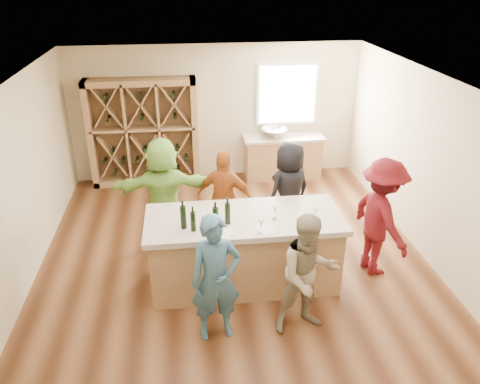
{
  "coord_description": "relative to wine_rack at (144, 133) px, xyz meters",
  "views": [
    {
      "loc": [
        -0.67,
        -5.99,
        4.22
      ],
      "look_at": [
        0.1,
        0.2,
        1.15
      ],
      "focal_mm": 35.0,
      "sensor_mm": 36.0,
      "label": 1
    }
  ],
  "objects": [
    {
      "name": "floor",
      "position": [
        1.5,
        -3.27,
        -1.15
      ],
      "size": [
        6.0,
        7.0,
        0.1
      ],
      "primitive_type": "cube",
      "color": "brown",
      "rests_on": "ground"
    },
    {
      "name": "ceiling",
      "position": [
        1.5,
        -3.27,
        1.75
      ],
      "size": [
        6.0,
        7.0,
        0.1
      ],
      "primitive_type": "cube",
      "color": "white",
      "rests_on": "ground"
    },
    {
      "name": "wall_back",
      "position": [
        1.5,
        0.28,
        0.3
      ],
      "size": [
        6.0,
        0.1,
        2.8
      ],
      "primitive_type": "cube",
      "color": "beige",
      "rests_on": "ground"
    },
    {
      "name": "wall_front",
      "position": [
        1.5,
        -6.82,
        0.3
      ],
      "size": [
        6.0,
        0.1,
        2.8
      ],
      "primitive_type": "cube",
      "color": "beige",
      "rests_on": "ground"
    },
    {
      "name": "wall_left",
      "position": [
        -1.55,
        -3.27,
        0.3
      ],
      "size": [
        0.1,
        7.0,
        2.8
      ],
      "primitive_type": "cube",
      "color": "beige",
      "rests_on": "ground"
    },
    {
      "name": "wall_right",
      "position": [
        4.55,
        -3.27,
        0.3
      ],
      "size": [
        0.1,
        7.0,
        2.8
      ],
      "primitive_type": "cube",
      "color": "beige",
      "rests_on": "ground"
    },
    {
      "name": "window_frame",
      "position": [
        3.0,
        0.2,
        0.65
      ],
      "size": [
        1.3,
        0.06,
        1.3
      ],
      "primitive_type": "cube",
      "color": "white",
      "rests_on": "wall_back"
    },
    {
      "name": "window_pane",
      "position": [
        3.0,
        0.17,
        0.65
      ],
      "size": [
        1.18,
        0.01,
        1.18
      ],
      "primitive_type": "cube",
      "color": "white",
      "rests_on": "wall_back"
    },
    {
      "name": "wine_rack",
      "position": [
        0.0,
        0.0,
        0.0
      ],
      "size": [
        2.2,
        0.45,
        2.2
      ],
      "primitive_type": "cube",
      "color": "#9A7349",
      "rests_on": "floor"
    },
    {
      "name": "back_counter_base",
      "position": [
        2.9,
        -0.07,
        -0.67
      ],
      "size": [
        1.6,
        0.58,
        0.86
      ],
      "primitive_type": "cube",
      "color": "#9A7349",
      "rests_on": "floor"
    },
    {
      "name": "back_counter_top",
      "position": [
        2.9,
        -0.07,
        -0.21
      ],
      "size": [
        1.7,
        0.62,
        0.06
      ],
      "primitive_type": "cube",
      "color": "#AEA18F",
      "rests_on": "back_counter_base"
    },
    {
      "name": "sink",
      "position": [
        2.7,
        -0.07,
        -0.09
      ],
      "size": [
        0.54,
        0.54,
        0.19
      ],
      "primitive_type": "imported",
      "color": "silver",
      "rests_on": "back_counter_top"
    },
    {
      "name": "faucet",
      "position": [
        2.7,
        0.11,
        -0.03
      ],
      "size": [
        0.02,
        0.02,
        0.3
      ],
      "primitive_type": "cylinder",
      "color": "silver",
      "rests_on": "back_counter_top"
    },
    {
      "name": "tasting_counter_base",
      "position": [
        1.58,
        -3.71,
        -0.6
      ],
      "size": [
        2.6,
        1.0,
        1.0
      ],
      "primitive_type": "cube",
      "color": "#9A7349",
      "rests_on": "floor"
    },
    {
      "name": "tasting_counter_top",
      "position": [
        1.58,
        -3.71,
        -0.06
      ],
      "size": [
        2.72,
        1.12,
        0.08
      ],
      "primitive_type": "cube",
      "color": "#AEA18F",
      "rests_on": "tasting_counter_base"
    },
    {
      "name": "wine_bottle_a",
      "position": [
        0.75,
        -3.9,
        0.14
      ],
      "size": [
        0.09,
        0.09,
        0.32
      ],
      "primitive_type": "cylinder",
      "rotation": [
        0.0,
        0.0,
        0.12
      ],
      "color": "black",
      "rests_on": "tasting_counter_top"
    },
    {
      "name": "wine_bottle_b",
      "position": [
        0.88,
        -3.99,
        0.12
      ],
      "size": [
        0.07,
        0.07,
        0.27
      ],
      "primitive_type": "cylinder",
      "rotation": [
        0.0,
        0.0,
        -0.13
      ],
      "color": "black",
      "rests_on": "tasting_counter_top"
    },
    {
      "name": "wine_bottle_d",
      "position": [
        1.17,
        -3.96,
        0.13
      ],
      "size": [
        0.09,
        0.09,
        0.3
      ],
      "primitive_type": "cylinder",
      "rotation": [
        0.0,
        0.0,
        -0.32
      ],
      "color": "black",
      "rests_on": "tasting_counter_top"
    },
    {
      "name": "wine_bottle_e",
      "position": [
        1.34,
        -3.85,
        0.13
      ],
      "size": [
        0.1,
        0.1,
        0.3
      ],
      "primitive_type": "cylinder",
      "rotation": [
        0.0,
        0.0,
        0.4
      ],
      "color": "black",
      "rests_on": "tasting_counter_top"
    },
    {
      "name": "wine_glass_a",
      "position": [
        1.24,
        -4.13,
        0.07
      ],
      "size": [
        0.09,
        0.09,
        0.18
      ],
      "primitive_type": "cone",
      "rotation": [
        0.0,
        0.0,
        -0.4
      ],
      "color": "white",
      "rests_on": "tasting_counter_top"
    },
    {
      "name": "wine_glass_b",
      "position": [
        1.73,
        -4.16,
        0.07
      ],
      "size": [
        0.09,
        0.09,
        0.19
      ],
      "primitive_type": "cone",
      "rotation": [
        0.0,
        0.0,
        0.24
      ],
      "color": "white",
      "rests_on": "tasting_counter_top"
    },
    {
      "name": "wine_glass_c",
      "position": [
        2.27,
        -4.14,
        0.07
      ],
      "size": [
        0.09,
        0.09,
        0.19
      ],
      "primitive_type": "cone",
      "rotation": [
        0.0,
        0.0,
        0.4
      ],
      "color": "white",
      "rests_on": "tasting_counter_top"
    },
    {
      "name": "wine_glass_d",
      "position": [
        1.98,
        -3.82,
        0.07
      ],
      "size": [
        0.09,
        0.09,
        0.18
      ],
      "primitive_type": "cone",
      "rotation": [
        0.0,
        0.0,
        0.3
      ],
      "color": "white",
      "rests_on": "tasting_counter_top"
    },
    {
      "name": "wine_glass_e",
      "position": [
        2.5,
        -3.95,
        0.07
      ],
      "size": [
        0.09,
        0.09,
        0.19
      ],
      "primitive_type": "cone",
      "rotation": [
        0.0,
        0.0,
        0.33
      ],
      "color": "white",
      "rests_on": "tasting_counter_top"
    },
    {
      "name": "tasting_menu_a",
      "position": [
        1.24,
        -4.1,
        -0.02
      ],
      "size": [
        0.29,
        0.34,
        0.0
      ],
      "primitive_type": "cube",
      "rotation": [
        0.0,
        0.0,
        -0.25
      ],
      "color": "white",
      "rests_on": "tasting_counter_top"
    },
    {
      "name": "tasting_menu_b",
      "position": [
        1.8,
        -4.06,
        -0.02
      ],
      "size": [
        0.25,
        0.31,
        0.0
      ],
      "primitive_type": "cube",
      "rotation": [
        0.0,
        0.0,
        0.19
      ],
      "color": "white",
      "rests_on": "tasting_counter_top"
    },
    {
      "name": "tasting_menu_c",
      "position": [
        2.42,
        -4.11,
        -0.02
      ],
      "size": [
        0.31,
        0.35,
        0.0
      ],
      "primitive_type": "cube",
      "rotation": [
        0.0,
        0.0,
        -0.37
      ],
      "color": "white",
      "rests_on": "tasting_counter_top"
    },
    {
      "name": "person_near_left",
      "position": [
        1.1,
        -4.73,
        -0.26
      ],
      "size": [
        0.66,
        0.52,
        1.68
      ],
      "primitive_type": "imported",
      "rotation": [
        0.0,
        0.0,
        0.12
      ],
      "color": "#335972",
      "rests_on": "floor"
    },
    {
      "name": "person_near_right",
      "position": [
        2.23,
        -4.75,
        -0.29
      ],
      "size": [
        0.84,
        0.54,
        1.62
      ],
      "primitive_type": "imported",
      "rotation": [
        0.0,
        0.0,
        0.15
      ],
      "color": "gray",
      "rests_on": "floor"
    },
    {
      "name": "person_server",
      "position": [
        3.58,
        -3.66,
        -0.2
      ],
      "size": [
        0.78,
        1.26,
        1.81
      ],
      "primitive_type": "imported",
      "rotation": [
        0.0,
        0.0,
        1.79
      ],
      "color": "#590F14",
      "rests_on": "floor"
    },
    {
      "name": "person_far_mid",
      "position": [
        1.42,
        -2.56,
        -0.3
      ],
      "size": [
        1.06,
        0.81,
        1.61
      ],
      "primitive_type": "imported",
      "rotation": [
        0.0,
        0.0,
        2.74
      ],
      "color": "#994C19",
      "rests_on": "floor"
    },
    {
      "name": "person_far_right",
      "position": [
        2.49,
        -2.49,
        -0.26
      ],
      "size": [
        0.97,
        0.84,
        1.67
      ],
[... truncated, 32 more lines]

